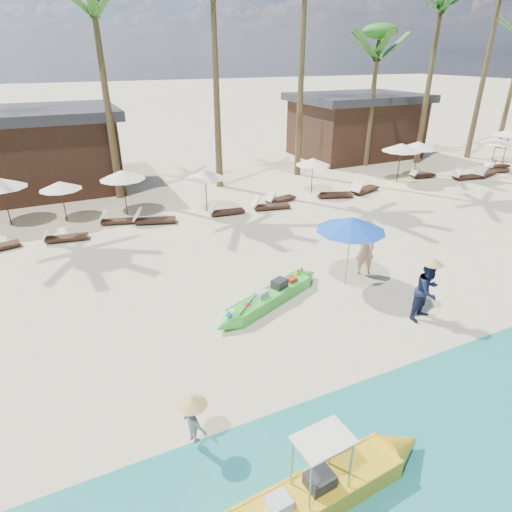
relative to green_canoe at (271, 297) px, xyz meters
name	(u,v)px	position (x,y,z in m)	size (l,w,h in m)	color
ground	(323,320)	(0.93, -1.48, -0.22)	(240.00, 240.00, 0.00)	beige
wet_sand_strip	(469,456)	(0.93, -6.48, -0.21)	(240.00, 4.50, 0.01)	tan
green_canoe	(271,297)	(0.00, 0.00, 0.00)	(4.79, 2.26, 0.64)	green
yellow_canoe	(308,499)	(-2.39, -6.07, 0.03)	(5.75, 1.02, 1.49)	gold
tourist	(365,249)	(3.75, 0.38, 0.70)	(0.67, 0.44, 1.83)	tan
vendor_green	(427,291)	(3.60, -2.56, 0.67)	(0.86, 0.67, 1.77)	#141B38
vendor_yellow	(194,421)	(-3.68, -4.08, 0.44)	(0.61, 0.35, 0.95)	gray
blue_umbrella	(351,224)	(2.76, 0.01, 1.90)	(2.18, 2.18, 2.34)	#99999E
resort_parasol_3	(1,183)	(-7.45, 10.62, 1.71)	(2.07, 2.07, 2.13)	#361F16
resort_parasol_4	(60,186)	(-5.19, 10.12, 1.45)	(1.80, 1.80, 1.85)	#361F16
lounger_4_left	(63,237)	(-5.45, 7.77, -0.02)	(1.76, 0.77, 0.58)	#361F16
lounger_4_right	(116,220)	(-3.22, 8.86, -0.03)	(1.69, 0.89, 0.55)	#361F16
resort_parasol_5	(122,175)	(-2.57, 9.86, 1.69)	(2.06, 2.06, 2.12)	#361F16
lounger_5_left	(152,219)	(-1.74, 8.22, -0.01)	(1.94, 1.09, 0.63)	#361F16
resort_parasol_6	(205,174)	(1.00, 8.77, 1.58)	(1.94, 1.94, 1.99)	#361F16
lounger_6_left	(225,211)	(1.58, 7.92, -0.03)	(1.73, 0.68, 0.57)	#361F16
lounger_6_right	(269,205)	(3.81, 7.75, -0.01)	(1.93, 0.92, 0.63)	#361F16
resort_parasol_7	(313,162)	(7.11, 9.18, 1.49)	(1.84, 1.84, 1.89)	#361F16
lounger_7_left	(279,199)	(4.76, 8.48, -0.02)	(1.81, 0.92, 0.59)	#361F16
lounger_7_right	(332,194)	(7.64, 8.01, 0.00)	(2.04, 1.23, 0.66)	#361F16
resort_parasol_8	(401,147)	(12.81, 8.89, 1.81)	(2.19, 2.19, 2.25)	#361F16
lounger_8_left	(364,189)	(9.69, 7.98, 0.00)	(2.02, 1.15, 0.66)	#361F16
resort_parasol_9	(418,145)	(14.34, 9.15, 1.76)	(2.13, 2.13, 2.19)	#361F16
lounger_9_left	(422,175)	(14.88, 9.02, -0.03)	(1.69, 0.67, 0.56)	#361F16
lounger_9_right	(466,176)	(16.98, 7.60, 0.00)	(1.99, 0.86, 0.65)	#361F16
resort_parasol_10	(497,141)	(20.40, 8.61, 1.64)	(2.00, 2.00, 2.06)	#361F16
lounger_10_left	(484,173)	(18.52, 7.57, 0.01)	(2.10, 1.13, 0.68)	#361F16
lounger_10_right	(494,170)	(19.92, 7.98, -0.03)	(1.76, 1.00, 0.57)	#361F16
resort_parasol_11	(510,132)	(22.88, 9.63, 1.83)	(2.20, 2.20, 2.27)	#361F16
lounger_11_left	(496,166)	(20.88, 8.57, 0.00)	(1.91, 0.64, 0.64)	#361F16
palm_3	(94,11)	(-2.42, 12.80, 8.36)	(2.08, 2.08, 10.52)	brown
palm_6	(378,50)	(13.77, 13.04, 6.83)	(2.08, 2.08, 8.51)	brown
palm_7	(440,14)	(17.50, 12.20, 8.78)	(2.08, 2.08, 11.08)	brown
pavilion_west	(14,152)	(-7.07, 16.02, 1.97)	(10.80, 6.60, 4.30)	#361F16
pavilion_east	(355,125)	(14.93, 16.02, 1.98)	(8.80, 6.60, 4.30)	#361F16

